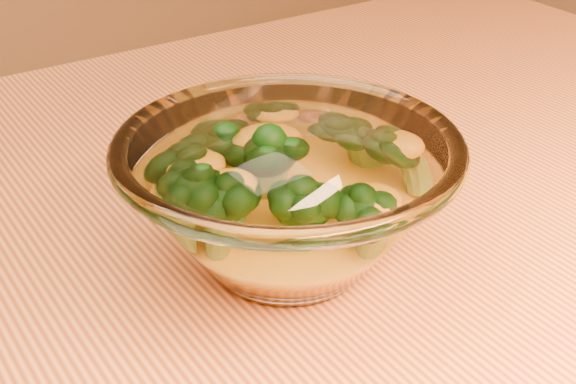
# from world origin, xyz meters

# --- Properties ---
(glass_bowl) EXTENTS (0.19, 0.19, 0.09)m
(glass_bowl) POSITION_xyz_m (0.08, 0.02, 0.79)
(glass_bowl) COLOR white
(glass_bowl) RESTS_ON table
(cheese_sauce) EXTENTS (0.11, 0.11, 0.03)m
(cheese_sauce) POSITION_xyz_m (0.08, 0.02, 0.78)
(cheese_sauce) COLOR #FBA415
(cheese_sauce) RESTS_ON glass_bowl
(broccoli_heap) EXTENTS (0.15, 0.13, 0.06)m
(broccoli_heap) POSITION_xyz_m (0.07, 0.02, 0.81)
(broccoli_heap) COLOR black
(broccoli_heap) RESTS_ON cheese_sauce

